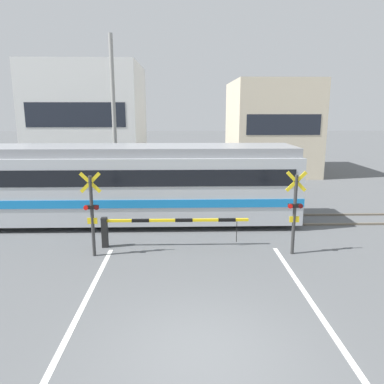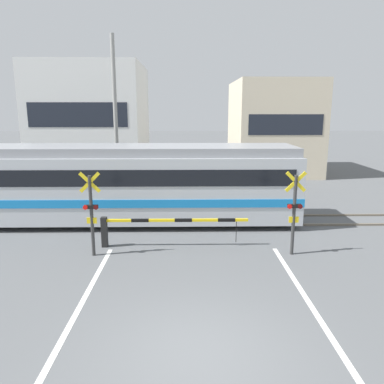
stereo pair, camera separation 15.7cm
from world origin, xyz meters
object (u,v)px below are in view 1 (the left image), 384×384
Objects in this scene: crossing_signal_right at (295,209)px; crossing_barrier_far at (221,191)px; commuter_train at (68,182)px; crossing_barrier_near at (148,225)px; crossing_signal_left at (92,211)px.

crossing_barrier_far is at bearing 104.90° from crossing_signal_right.
commuter_train reaches higher than crossing_barrier_near.
crossing_signal_right is at bearing -24.33° from commuter_train.
crossing_signal_left is at bearing -126.84° from crossing_barrier_far.
commuter_train is 3.74× the size of crossing_barrier_far.
crossing_barrier_near is 6.46m from crossing_barrier_far.
crossing_signal_right is (1.72, -6.45, 0.76)m from crossing_barrier_far.
commuter_train is 4.80m from crossing_barrier_near.
commuter_train is at bearing 155.67° from crossing_signal_right.
crossing_signal_left reaches higher than crossing_barrier_far.
crossing_signal_right reaches higher than crossing_barrier_far.
crossing_barrier_far is 6.72m from crossing_signal_right.
crossing_signal_right is (4.83, -0.80, 0.76)m from crossing_barrier_near.
crossing_barrier_near is 4.96m from crossing_signal_right.
crossing_barrier_near and crossing_barrier_far have the same top height.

